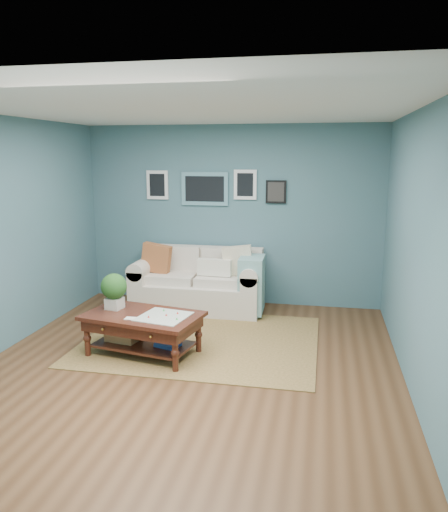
# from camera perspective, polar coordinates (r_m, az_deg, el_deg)

# --- Properties ---
(room_shell) EXTENTS (5.00, 5.02, 2.70)m
(room_shell) POSITION_cam_1_polar(r_m,az_deg,el_deg) (5.24, -4.06, 1.62)
(room_shell) COLOR brown
(room_shell) RESTS_ON ground
(area_rug) EXTENTS (2.83, 2.26, 0.01)m
(area_rug) POSITION_cam_1_polar(r_m,az_deg,el_deg) (6.26, -2.63, -9.59)
(area_rug) COLOR brown
(area_rug) RESTS_ON ground
(loveseat) EXTENTS (1.94, 0.88, 0.99)m
(loveseat) POSITION_cam_1_polar(r_m,az_deg,el_deg) (7.38, -2.31, -3.03)
(loveseat) COLOR beige
(loveseat) RESTS_ON ground
(coffee_table) EXTENTS (1.41, 0.98, 0.91)m
(coffee_table) POSITION_cam_1_polar(r_m,az_deg,el_deg) (5.83, -9.80, -7.22)
(coffee_table) COLOR #35120E
(coffee_table) RESTS_ON ground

